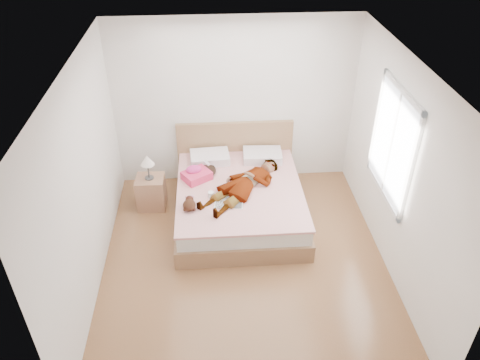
{
  "coord_description": "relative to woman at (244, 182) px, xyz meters",
  "views": [
    {
      "loc": [
        -0.37,
        -4.38,
        4.28
      ],
      "look_at": [
        0.0,
        0.85,
        0.7
      ],
      "focal_mm": 35.0,
      "sensor_mm": 36.0,
      "label": 1
    }
  ],
  "objects": [
    {
      "name": "woman",
      "position": [
        0.0,
        0.0,
        0.0
      ],
      "size": [
        1.46,
        1.52,
        0.21
      ],
      "primitive_type": "imported",
      "rotation": [
        0.0,
        0.0,
        -0.75
      ],
      "color": "white",
      "rests_on": "bed"
    },
    {
      "name": "room_shell",
      "position": [
        1.72,
        -0.63,
        0.88
      ],
      "size": [
        4.0,
        4.0,
        4.0
      ],
      "color": "white",
      "rests_on": "ground"
    },
    {
      "name": "bed",
      "position": [
        -0.06,
        0.11,
        -0.34
      ],
      "size": [
        1.8,
        2.08,
        1.0
      ],
      "color": "brown",
      "rests_on": "ground"
    },
    {
      "name": "magazine",
      "position": [
        -0.23,
        -0.34,
        -0.1
      ],
      "size": [
        0.41,
        0.29,
        0.02
      ],
      "color": "white",
      "rests_on": "bed"
    },
    {
      "name": "coffee_mug",
      "position": [
        -0.46,
        -0.19,
        -0.06
      ],
      "size": [
        0.11,
        0.08,
        0.09
      ],
      "color": "white",
      "rests_on": "bed"
    },
    {
      "name": "hair",
      "position": [
        -0.57,
        0.45,
        -0.07
      ],
      "size": [
        0.51,
        0.57,
        0.07
      ],
      "primitive_type": "ellipsoid",
      "rotation": [
        0.0,
        0.0,
        0.3
      ],
      "color": "black",
      "rests_on": "bed"
    },
    {
      "name": "nightstand",
      "position": [
        -1.34,
        0.35,
        -0.33
      ],
      "size": [
        0.42,
        0.38,
        0.88
      ],
      "color": "#8B5A40",
      "rests_on": "ground"
    },
    {
      "name": "phone",
      "position": [
        -0.5,
        0.4,
        0.07
      ],
      "size": [
        0.1,
        0.1,
        0.05
      ],
      "primitive_type": "cube",
      "rotation": [
        0.44,
        0.0,
        0.83
      ],
      "color": "silver",
      "rests_on": "bed"
    },
    {
      "name": "plush_toy",
      "position": [
        -0.74,
        -0.42,
        -0.03
      ],
      "size": [
        0.17,
        0.26,
        0.14
      ],
      "color": "black",
      "rests_on": "bed"
    },
    {
      "name": "towel",
      "position": [
        -0.66,
        0.27,
        -0.03
      ],
      "size": [
        0.48,
        0.45,
        0.2
      ],
      "color": "#F34268",
      "rests_on": "bed"
    },
    {
      "name": "ground",
      "position": [
        -0.06,
        -0.93,
        -0.62
      ],
      "size": [
        4.0,
        4.0,
        0.0
      ],
      "primitive_type": "plane",
      "color": "#58361B",
      "rests_on": "ground"
    }
  ]
}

